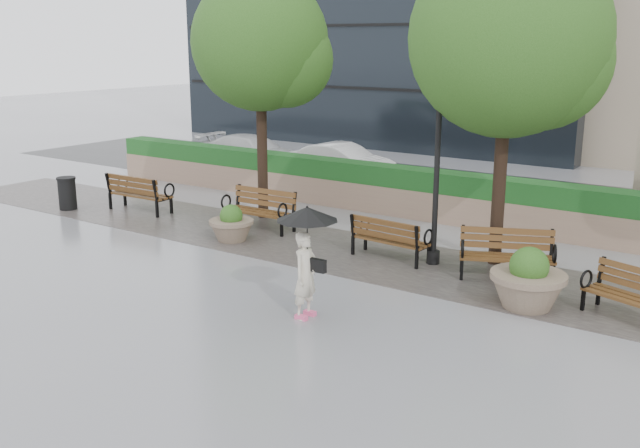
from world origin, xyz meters
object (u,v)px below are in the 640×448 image
Objects in this scene: trash_bin at (67,194)px; lamppost at (436,180)px; car_right at (343,162)px; bench_4 at (633,307)px; bench_1 at (259,218)px; bench_0 at (140,201)px; bench_3 at (506,265)px; planter_right at (528,284)px; car_left at (253,153)px; bench_2 at (390,247)px; pedestrian at (306,251)px; planter_left at (232,227)px.

lamppost reaches higher than trash_bin.
bench_4 is at bearing -122.46° from car_right.
bench_1 is 5.25m from lamppost.
bench_0 reaches higher than bench_4.
planter_right reaches higher than bench_3.
bench_1 is 2.17× the size of trash_bin.
car_left reaches higher than trash_bin.
bench_2 is at bearing -6.74° from bench_1.
planter_right is at bearing -124.30° from car_left.
bench_3 is 14.28m from car_left.
bench_0 is at bearing 66.65° from pedestrian.
trash_bin is 0.23× the size of car_right.
bench_1 is at bearing 154.51° from bench_3.
bench_4 is at bearing 0.38° from planter_left.
planter_right is (11.67, -1.15, 0.14)m from bench_0.
bench_0 is 2.24× the size of trash_bin.
lamppost is at bearing -132.26° from car_right.
bench_0 is 0.52× the size of car_right.
planter_right is 0.31× the size of car_left.
bench_3 is 4.66m from pedestrian.
pedestrian is at bearing -146.76° from car_right.
lamppost is 0.96× the size of car_left.
pedestrian reaches higher than car_right.
car_right is (-9.49, 8.47, 0.18)m from planter_right.
bench_3 is 1.87× the size of planter_left.
car_left is at bearing 129.29° from bench_1.
planter_right is at bearing -80.38° from bench_3.
lamppost is 2.13× the size of pedestrian.
car_left reaches higher than bench_4.
car_right is (-6.91, 7.03, -1.25)m from lamppost.
trash_bin is at bearing 176.04° from car_left.
car_left is at bearing 147.71° from lamppost.
bench_2 is 0.91× the size of bench_3.
pedestrian is at bearing -128.51° from bench_4.
planter_right is at bearing 165.67° from bench_2.
bench_0 is at bearing -168.92° from car_left.
pedestrian is at bearing -139.24° from car_left.
car_right reaches higher than planter_left.
planter_right reaches higher than bench_1.
car_right is at bearing -46.53° from bench_2.
lamppost is 9.94m from car_right.
planter_right is (-1.74, -0.39, 0.18)m from bench_4.
lamppost reaches higher than car_right.
bench_2 is 0.92× the size of pedestrian.
trash_bin is at bearing 75.66° from pedestrian.
planter_left is (0.12, -1.22, 0.05)m from bench_1.
planter_right is at bearing -0.59° from trash_bin.
car_right is at bearing 163.43° from bench_4.
planter_right reaches higher than bench_4.
trash_bin is (-13.59, 0.14, -0.00)m from planter_right.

